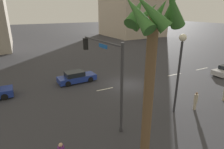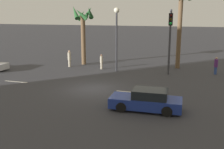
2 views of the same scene
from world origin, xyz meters
TOP-DOWN VIEW (x-y plane):
  - ground_plane at (0.00, 0.00)m, footprint 220.00×220.00m
  - lane_stripe_2 at (-7.43, 0.00)m, footprint 2.32×0.14m
  - lane_stripe_3 at (2.96, 0.00)m, footprint 1.96×0.14m
  - car_2 at (5.02, -3.51)m, footprint 4.55×2.01m
  - traffic_signal at (5.37, 5.42)m, footprint 0.79×5.49m
  - streetlamp at (-0.18, 7.03)m, footprint 0.56×0.56m
  - pedestrian_0 at (-5.99, 7.72)m, footprint 0.43×0.43m
  - pedestrian_1 at (-2.05, 7.58)m, footprint 0.44×0.44m
  - pedestrian_2 at (9.68, 8.71)m, footprint 0.38×0.38m
  - palm_tree_0 at (-5.04, 9.68)m, footprint 2.69×2.78m
  - palm_tree_1 at (5.89, 10.73)m, footprint 2.49×2.64m

SIDE VIEW (x-z plane):
  - ground_plane at x=0.00m, z-range 0.00..0.00m
  - lane_stripe_2 at x=-7.43m, z-range 0.00..0.01m
  - lane_stripe_3 at x=2.96m, z-range 0.00..0.01m
  - car_2 at x=5.02m, z-range -0.05..1.30m
  - pedestrian_1 at x=-2.05m, z-range 0.05..1.68m
  - pedestrian_2 at x=9.68m, z-range 0.04..1.78m
  - pedestrian_0 at x=-5.99m, z-range 0.05..1.93m
  - traffic_signal at x=5.37m, z-range 1.15..7.50m
  - streetlamp at x=-0.18m, z-range 1.27..7.82m
  - palm_tree_0 at x=-5.04m, z-range 1.33..8.26m
  - palm_tree_1 at x=5.89m, z-range 2.15..11.28m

